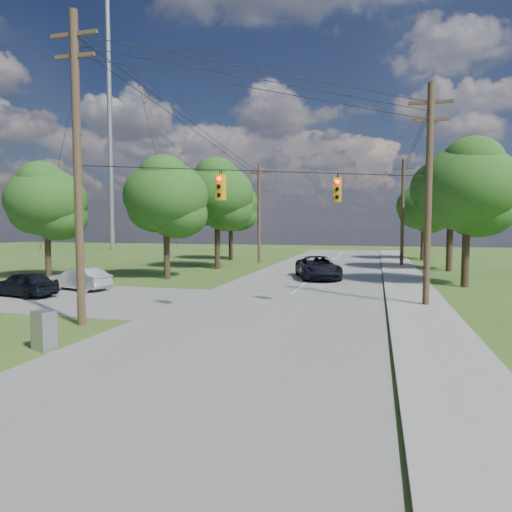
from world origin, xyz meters
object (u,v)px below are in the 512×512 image
(pole_north_w, at_px, (259,213))
(car_cross_dark, at_px, (24,284))
(pole_ne, at_px, (429,192))
(pole_north_e, at_px, (403,212))
(control_cabinet, at_px, (44,330))
(pole_sw, at_px, (78,165))
(car_cross_silver, at_px, (80,279))
(car_main_north, at_px, (318,267))

(pole_north_w, relative_size, car_cross_dark, 2.46)
(pole_ne, relative_size, pole_north_e, 1.05)
(pole_north_w, bearing_deg, control_cabinet, -87.40)
(pole_sw, bearing_deg, pole_ne, 29.38)
(pole_north_e, distance_m, car_cross_silver, 29.32)
(pole_north_e, distance_m, car_main_north, 14.42)
(pole_sw, height_order, car_cross_silver, pole_sw)
(pole_sw, bearing_deg, control_cabinet, -72.15)
(pole_north_e, height_order, car_cross_dark, pole_north_e)
(car_cross_silver, relative_size, car_main_north, 0.70)
(pole_north_w, relative_size, control_cabinet, 8.07)
(pole_north_e, xyz_separation_m, control_cabinet, (-12.40, -33.02, -4.51))
(pole_sw, xyz_separation_m, pole_ne, (13.50, 7.60, -0.76))
(pole_north_w, bearing_deg, pole_north_e, 0.00)
(control_cabinet, bearing_deg, car_cross_silver, 140.20)
(pole_ne, distance_m, car_main_north, 12.58)
(pole_sw, distance_m, pole_north_w, 29.62)
(pole_north_w, xyz_separation_m, car_cross_dark, (-6.95, -24.39, -4.41))
(car_cross_dark, relative_size, car_main_north, 0.70)
(pole_north_e, xyz_separation_m, car_main_north, (-6.38, -12.20, -4.29))
(pole_sw, height_order, pole_ne, pole_sw)
(pole_ne, xyz_separation_m, control_cabinet, (-12.40, -11.02, -4.85))
(pole_ne, bearing_deg, control_cabinet, -138.38)
(pole_ne, relative_size, car_cross_dark, 2.59)
(pole_ne, xyz_separation_m, car_cross_silver, (-19.41, 0.47, -4.77))
(pole_north_e, distance_m, control_cabinet, 35.55)
(pole_north_e, xyz_separation_m, car_cross_silver, (-19.41, -21.53, -4.43))
(pole_sw, relative_size, car_main_north, 2.07)
(pole_north_w, height_order, car_cross_silver, pole_north_w)
(pole_sw, height_order, control_cabinet, pole_sw)
(pole_north_w, distance_m, car_main_north, 14.96)
(pole_north_e, bearing_deg, car_main_north, -117.62)
(pole_ne, distance_m, control_cabinet, 17.28)
(car_cross_dark, xyz_separation_m, car_cross_silver, (1.44, 2.86, -0.03))
(pole_sw, xyz_separation_m, pole_north_e, (13.50, 29.60, -1.10))
(pole_north_w, distance_m, control_cabinet, 33.36)
(pole_sw, bearing_deg, pole_north_e, 65.48)
(pole_north_w, xyz_separation_m, car_cross_silver, (-5.51, -21.53, -4.43))
(pole_sw, height_order, pole_north_e, pole_sw)
(car_main_north, bearing_deg, pole_north_w, 104.50)
(pole_ne, height_order, control_cabinet, pole_ne)
(pole_ne, relative_size, car_cross_silver, 2.60)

